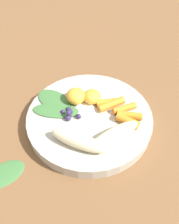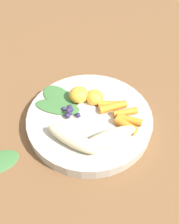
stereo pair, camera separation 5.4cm
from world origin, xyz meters
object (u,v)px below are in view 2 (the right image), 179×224
Objects in this scene: banana_peeled_right at (73,139)px; orange_segment_near at (78,95)px; bowl at (90,119)px; banana_peeled_left at (110,138)px.

banana_peeled_right is 0.13m from orange_segment_near.
bowl is at bearing 1.05° from orange_segment_near.
banana_peeled_right is at bearing -31.13° from orange_segment_near.
banana_peeled_left is at bearing 1.14° from bowl.
banana_peeled_right is (0.05, -0.07, 0.03)m from bowl.
orange_segment_near reaches higher than banana_peeled_right.
orange_segment_near reaches higher than bowl.
banana_peeled_right is (-0.03, -0.07, 0.00)m from banana_peeled_left.
banana_peeled_left is at bearing 1.11° from orange_segment_near.
orange_segment_near is at bearing 93.99° from banana_peeled_left.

